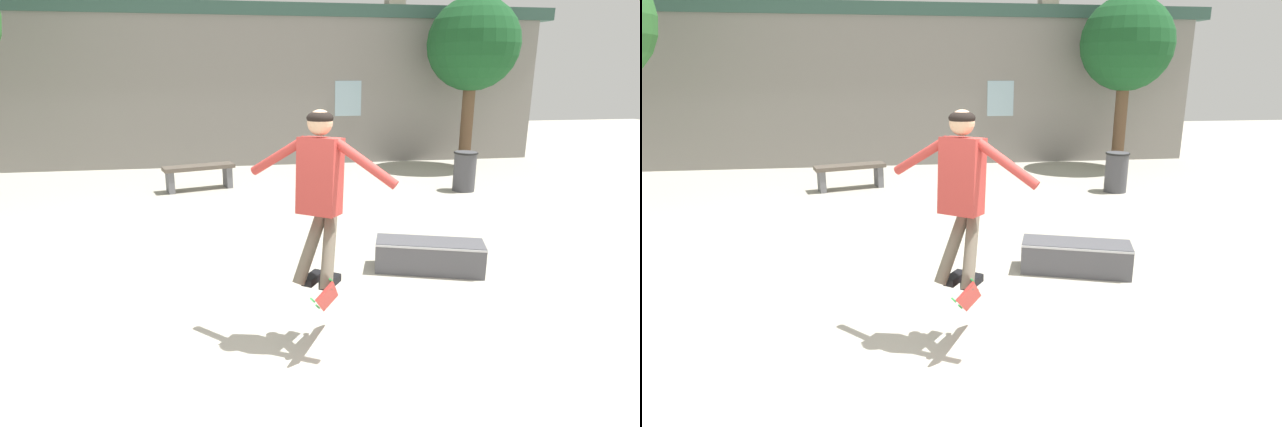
% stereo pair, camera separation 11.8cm
% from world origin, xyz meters
% --- Properties ---
extents(ground_plane, '(40.00, 40.00, 0.00)m').
position_xyz_m(ground_plane, '(0.00, 0.00, 0.00)').
color(ground_plane, '#B2AD9E').
extents(building_backdrop, '(15.60, 0.52, 4.86)m').
position_xyz_m(building_backdrop, '(0.02, 9.78, 2.08)').
color(building_backdrop, gray).
rests_on(building_backdrop, ground_plane).
extents(tree_right, '(2.21, 2.21, 4.13)m').
position_xyz_m(tree_right, '(4.97, 8.38, 2.99)').
color(tree_right, brown).
rests_on(tree_right, ground_plane).
extents(park_bench, '(1.50, 0.81, 0.52)m').
position_xyz_m(park_bench, '(-1.57, 6.93, 0.37)').
color(park_bench, brown).
rests_on(park_bench, ground_plane).
extents(skate_ledge, '(1.38, 0.86, 0.38)m').
position_xyz_m(skate_ledge, '(1.49, 1.94, 0.19)').
color(skate_ledge, '#4C4C51').
rests_on(skate_ledge, ground_plane).
extents(trash_bin, '(0.49, 0.49, 0.81)m').
position_xyz_m(trash_bin, '(3.83, 5.94, 0.43)').
color(trash_bin, '#47474C').
rests_on(trash_bin, ground_plane).
extents(skater, '(1.14, 0.86, 1.52)m').
position_xyz_m(skater, '(-0.11, 0.49, 1.47)').
color(skater, '#B23833').
extents(skateboard_flipping, '(0.36, 0.69, 0.56)m').
position_xyz_m(skateboard_flipping, '(-0.06, 0.44, 0.46)').
color(skateboard_flipping, red).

